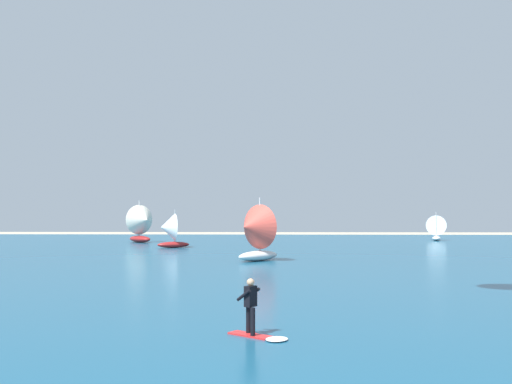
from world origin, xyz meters
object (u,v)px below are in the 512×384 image
sailboat_heeled_over (253,232)px  sailboat_mid_right (143,223)px  sailboat_center_horizon (436,228)px  kitesurfer (256,316)px  sailboat_outermost (169,230)px

sailboat_heeled_over → sailboat_mid_right: (-14.45, 26.11, 0.18)m
sailboat_heeled_over → sailboat_center_horizon: sailboat_heeled_over is taller
kitesurfer → sailboat_mid_right: size_ratio=0.37×
sailboat_center_horizon → sailboat_mid_right: (-37.36, -6.44, 0.68)m
sailboat_mid_right → sailboat_heeled_over: bearing=-61.0°
sailboat_center_horizon → sailboat_mid_right: sailboat_mid_right is taller
sailboat_outermost → sailboat_heeled_over: bearing=-59.7°
sailboat_outermost → sailboat_center_horizon: sailboat_outermost is taller
kitesurfer → sailboat_heeled_over: 25.49m
kitesurfer → sailboat_heeled_over: (-1.00, 25.42, 1.58)m
kitesurfer → sailboat_mid_right: bearing=106.7°
kitesurfer → sailboat_mid_right: sailboat_mid_right is taller
kitesurfer → sailboat_outermost: 42.60m
sailboat_heeled_over → sailboat_outermost: 18.42m
kitesurfer → sailboat_center_horizon: 61.97m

